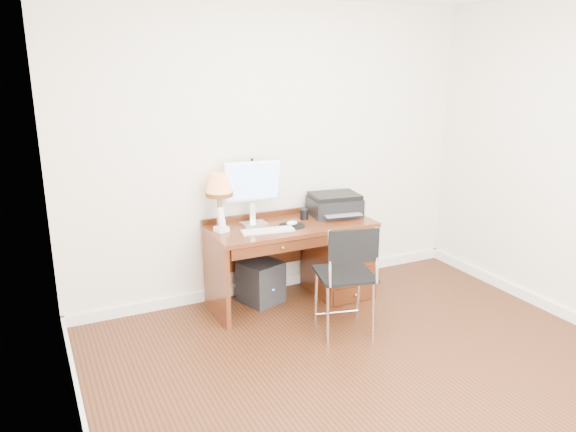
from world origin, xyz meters
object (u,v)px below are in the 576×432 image
desk (322,254)px  equipment_box (261,282)px  phone (221,224)px  printer (335,204)px  chair (350,269)px  leg_lamp (219,188)px  monitor (252,185)px

desk → equipment_box: bearing=170.7°
desk → phone: (-0.97, 0.06, 0.40)m
printer → chair: bearing=-104.6°
leg_lamp → printer: bearing=-3.1°
desk → monitor: (-0.63, 0.16, 0.70)m
printer → chair: 1.00m
chair → equipment_box: (-0.40, 0.89, -0.38)m
leg_lamp → phone: leg_lamp is taller
monitor → leg_lamp: (-0.31, -0.00, -0.00)m
desk → phone: size_ratio=7.01×
chair → equipment_box: size_ratio=2.43×
monitor → chair: monitor is taller
desk → leg_lamp: leg_lamp is taller
desk → leg_lamp: 1.18m
printer → phone: 1.16m
phone → equipment_box: 0.73m
printer → chair: printer is taller
desk → monitor: bearing=165.7°
leg_lamp → chair: size_ratio=0.52×
desk → monitor: monitor is taller
printer → chair: (-0.37, -0.89, -0.28)m
desk → leg_lamp: bearing=170.6°
chair → leg_lamp: bearing=142.8°
phone → printer: bearing=-14.6°
leg_lamp → phone: size_ratio=2.30×
desk → chair: bearing=-103.2°
phone → chair: (0.78, -0.85, -0.24)m
monitor → desk: bearing=-5.6°
equipment_box → monitor: bearing=105.8°
leg_lamp → phone: bearing=-104.3°
desk → leg_lamp: (-0.94, 0.16, 0.70)m
equipment_box → leg_lamp: bearing=151.3°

